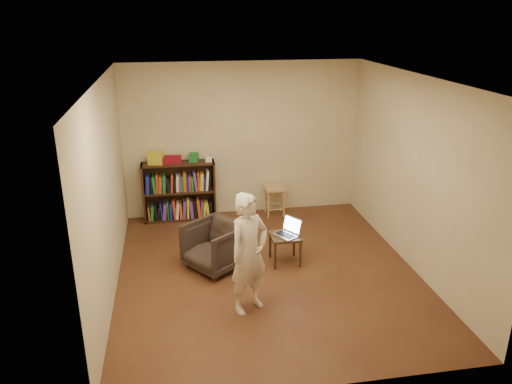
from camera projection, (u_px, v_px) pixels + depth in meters
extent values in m
plane|color=#4D2318|center=(268.00, 272.00, 6.81)|extent=(4.50, 4.50, 0.00)
plane|color=silver|center=(269.00, 79.00, 5.91)|extent=(4.50, 4.50, 0.00)
plane|color=beige|center=(243.00, 140.00, 8.44)|extent=(4.00, 0.00, 4.00)
plane|color=beige|center=(107.00, 191.00, 6.04)|extent=(0.00, 4.50, 4.50)
plane|color=beige|center=(415.00, 174.00, 6.68)|extent=(0.00, 4.50, 4.50)
cube|color=black|center=(144.00, 193.00, 8.29)|extent=(0.03, 0.30, 1.00)
cube|color=black|center=(214.00, 189.00, 8.48)|extent=(0.03, 0.30, 1.00)
cube|color=black|center=(179.00, 188.00, 8.51)|extent=(1.20, 0.02, 1.00)
cube|color=black|center=(181.00, 218.00, 8.55)|extent=(1.20, 0.30, 0.03)
cube|color=black|center=(179.00, 191.00, 8.38)|extent=(1.14, 0.30, 0.03)
cube|color=black|center=(178.00, 164.00, 8.21)|extent=(1.20, 0.30, 0.03)
cube|color=gold|center=(156.00, 158.00, 8.11)|extent=(0.27, 0.22, 0.19)
cube|color=maroon|center=(172.00, 160.00, 8.19)|extent=(0.31, 0.23, 0.10)
cube|color=#1C6A2C|center=(194.00, 157.00, 8.25)|extent=(0.17, 0.17, 0.14)
cube|color=white|center=(208.00, 159.00, 8.26)|extent=(0.10, 0.10, 0.08)
cube|color=tan|center=(275.00, 188.00, 8.57)|extent=(0.35, 0.35, 0.04)
cylinder|color=tan|center=(268.00, 205.00, 8.51)|extent=(0.03, 0.03, 0.47)
cylinder|color=tan|center=(284.00, 204.00, 8.56)|extent=(0.03, 0.03, 0.47)
cylinder|color=tan|center=(265.00, 199.00, 8.77)|extent=(0.03, 0.03, 0.47)
cylinder|color=tan|center=(281.00, 198.00, 8.81)|extent=(0.03, 0.03, 0.47)
imported|color=#2F231F|center=(215.00, 246.00, 6.84)|extent=(0.99, 0.99, 0.65)
cube|color=#2F1F0F|center=(285.00, 236.00, 6.95)|extent=(0.41, 0.41, 0.04)
cylinder|color=#2F1F0F|center=(275.00, 257.00, 6.83)|extent=(0.04, 0.04, 0.38)
cylinder|color=#2F1F0F|center=(300.00, 254.00, 6.89)|extent=(0.04, 0.04, 0.38)
cylinder|color=#2F1F0F|center=(270.00, 245.00, 7.16)|extent=(0.04, 0.04, 0.38)
cylinder|color=#2F1F0F|center=(294.00, 243.00, 7.21)|extent=(0.04, 0.04, 0.38)
cube|color=#B5B4B9|center=(285.00, 235.00, 6.92)|extent=(0.37, 0.39, 0.02)
cube|color=black|center=(285.00, 235.00, 6.92)|extent=(0.26, 0.30, 0.00)
cube|color=#B5B4B9|center=(292.00, 225.00, 6.97)|extent=(0.23, 0.30, 0.22)
cube|color=#A7C8EA|center=(292.00, 225.00, 6.97)|extent=(0.20, 0.26, 0.18)
imported|color=beige|center=(249.00, 253.00, 5.74)|extent=(0.64, 0.58, 1.46)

